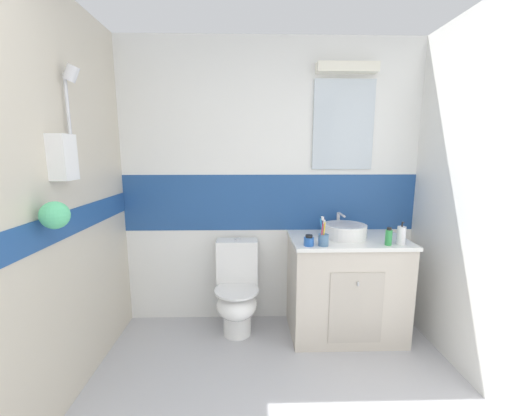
{
  "coord_description": "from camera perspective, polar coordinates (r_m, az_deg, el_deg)",
  "views": [
    {
      "loc": [
        -0.2,
        -0.4,
        1.54
      ],
      "look_at": [
        -0.14,
        1.77,
        1.16
      ],
      "focal_mm": 22.25,
      "sensor_mm": 36.0,
      "label": 1
    }
  ],
  "objects": [
    {
      "name": "hair_gel_jar",
      "position": [
        2.43,
        9.48,
        -5.84
      ],
      "size": [
        0.08,
        0.08,
        0.08
      ],
      "color": "#2659B2",
      "rests_on": "vanity_cabinet"
    },
    {
      "name": "lotion_bottle_short",
      "position": [
        2.61,
        22.74,
        -4.81
      ],
      "size": [
        0.05,
        0.05,
        0.14
      ],
      "color": "green",
      "rests_on": "vanity_cabinet"
    },
    {
      "name": "toilet",
      "position": [
        2.82,
        -3.44,
        -14.68
      ],
      "size": [
        0.37,
        0.5,
        0.8
      ],
      "color": "white",
      "rests_on": "ground_plane"
    },
    {
      "name": "wall_left_shower_alcove",
      "position": [
        1.99,
        -36.65,
        -0.48
      ],
      "size": [
        0.27,
        3.48,
        2.5
      ],
      "color": "beige",
      "rests_on": "ground_plane"
    },
    {
      "name": "wall_back_tiled",
      "position": [
        2.87,
        2.76,
        4.3
      ],
      "size": [
        3.2,
        0.2,
        2.5
      ],
      "color": "white",
      "rests_on": "ground_plane"
    },
    {
      "name": "soap_dispenser",
      "position": [
        2.67,
        24.66,
        -4.46
      ],
      "size": [
        0.06,
        0.06,
        0.18
      ],
      "color": "white",
      "rests_on": "vanity_cabinet"
    },
    {
      "name": "vanity_cabinet",
      "position": [
        2.87,
        15.73,
        -13.33
      ],
      "size": [
        0.94,
        0.59,
        0.85
      ],
      "color": "beige",
      "rests_on": "ground_plane"
    },
    {
      "name": "toothbrush_cup",
      "position": [
        2.44,
        12.01,
        -5.4
      ],
      "size": [
        0.08,
        0.08,
        0.23
      ],
      "color": "#4C7299",
      "rests_on": "vanity_cabinet"
    },
    {
      "name": "sink_basin",
      "position": [
        2.72,
        15.66,
        -3.89
      ],
      "size": [
        0.35,
        0.39,
        0.18
      ],
      "color": "white",
      "rests_on": "vanity_cabinet"
    }
  ]
}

